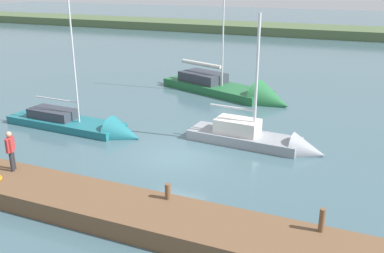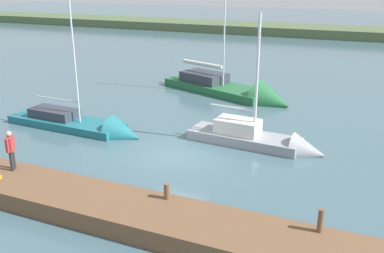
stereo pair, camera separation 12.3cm
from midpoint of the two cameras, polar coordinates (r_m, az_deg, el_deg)
name	(u,v)px [view 2 (the right image)]	position (r m, az deg, el deg)	size (l,w,h in m)	color
ground_plane	(175,156)	(19.75, -2.15, -4.00)	(200.00, 200.00, 0.00)	#42606B
far_shoreline	(319,36)	(64.17, 16.54, 11.52)	(180.00, 8.00, 2.40)	#4C603D
dock_pier	(104,207)	(15.27, -11.37, -10.39)	(20.15, 2.34, 0.67)	brown
mooring_post_near	(321,221)	(13.42, 16.98, -11.88)	(0.18, 0.18, 0.75)	brown
mooring_post_far	(167,191)	(14.67, -3.11, -8.60)	(0.21, 0.21, 0.55)	brown
sailboat_far_left	(237,93)	(29.75, 6.14, 4.41)	(10.34, 5.98, 10.18)	#236638
sailboat_behind_pier	(263,142)	(21.08, 9.57, -2.09)	(6.82, 2.17, 7.07)	gray
sailboat_near_dock	(86,127)	(23.74, -13.80, -0.12)	(8.20, 2.22, 9.19)	#1E6B75
person_on_dock	(11,148)	(17.88, -22.78, -2.64)	(0.39, 0.56, 1.60)	#28282D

